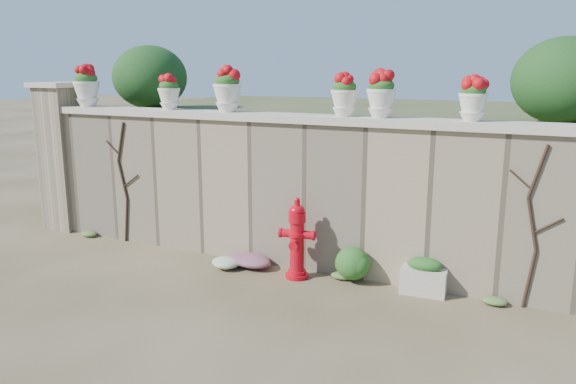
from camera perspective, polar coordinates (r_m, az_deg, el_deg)
The scene contains 20 objects.
ground at distance 6.65m, azimuth -7.51°, elevation -11.67°, with size 80.00×80.00×0.00m, color #4D3F26.
stone_wall at distance 7.82m, azimuth -0.53°, elevation -0.13°, with size 8.00×0.40×2.00m, color gray.
wall_cap at distance 7.66m, azimuth -0.54°, elevation 7.56°, with size 8.10×0.52×0.10m, color beige.
gate_pillar at distance 10.27m, azimuth -21.83°, elevation 3.46°, with size 0.72×0.72×2.48m.
raised_fill at distance 10.74m, azimuth 7.03°, elevation 3.23°, with size 9.00×6.00×2.00m, color #384C23.
back_shrub_left at distance 10.39m, azimuth -13.84°, elevation 11.25°, with size 1.30×1.30×1.10m, color #143814.
back_shrub_right at distance 8.05m, azimuth 26.30°, elevation 10.10°, with size 1.30×1.30×1.10m, color #143814.
vine_left at distance 9.13m, azimuth -16.39°, elevation 1.13°, with size 0.60×0.04×1.91m.
vine_right at distance 6.85m, azimuth 23.64°, elevation -3.10°, with size 0.60×0.04×1.91m.
fire_hydrant at distance 7.32m, azimuth 0.91°, elevation -4.72°, with size 0.47×0.33×1.08m.
planter_box at distance 7.14m, azimuth 13.64°, elevation -8.37°, with size 0.57×0.35×0.46m.
green_shrub at distance 7.28m, azimuth 6.42°, elevation -6.96°, with size 0.62×0.56×0.59m, color #1E5119.
magenta_clump at distance 7.84m, azimuth -4.22°, elevation -6.89°, with size 0.83×0.56×0.22m, color #B12388.
white_flowers at distance 7.83m, azimuth -6.37°, elevation -7.10°, with size 0.53×0.42×0.19m, color white.
urn_pot_0 at distance 9.71m, azimuth -19.79°, elevation 10.06°, with size 0.41×0.41×0.65m.
urn_pot_1 at distance 8.64m, azimuth -11.99°, elevation 9.86°, with size 0.33×0.33×0.51m.
urn_pot_2 at distance 8.06m, azimuth -6.18°, elevation 10.30°, with size 0.40×0.40×0.63m.
urn_pot_3 at distance 7.30m, azimuth 5.75°, elevation 9.76°, with size 0.35×0.35×0.54m.
urn_pot_4 at distance 7.15m, azimuth 9.45°, elevation 9.72°, with size 0.37×0.37×0.57m.
urn_pot_5 at distance 6.92m, azimuth 18.28°, elevation 8.96°, with size 0.33×0.33×0.52m.
Camera 1 is at (3.37, -5.05, 2.70)m, focal length 35.00 mm.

